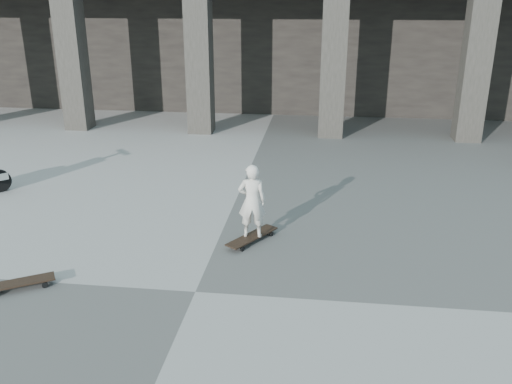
# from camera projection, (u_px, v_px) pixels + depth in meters

# --- Properties ---
(ground) EXTENTS (90.00, 90.00, 0.00)m
(ground) POSITION_uv_depth(u_px,v_px,m) (195.00, 292.00, 7.10)
(ground) COLOR #50504E
(ground) RESTS_ON ground
(colonnade) EXTENTS (28.00, 8.82, 6.00)m
(colonnade) POSITION_uv_depth(u_px,v_px,m) (282.00, 12.00, 18.86)
(colonnade) COLOR black
(colonnade) RESTS_ON ground
(longboard) EXTENTS (0.75, 0.98, 0.10)m
(longboard) POSITION_uv_depth(u_px,v_px,m) (252.00, 237.00, 8.50)
(longboard) COLOR black
(longboard) RESTS_ON ground
(skateboard_spare) EXTENTS (0.90, 0.67, 0.11)m
(skateboard_spare) POSITION_uv_depth(u_px,v_px,m) (18.00, 284.00, 7.14)
(skateboard_spare) COLOR black
(skateboard_spare) RESTS_ON ground
(child) EXTENTS (0.45, 0.32, 1.17)m
(child) POSITION_uv_depth(u_px,v_px,m) (252.00, 201.00, 8.29)
(child) COLOR beige
(child) RESTS_ON longboard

